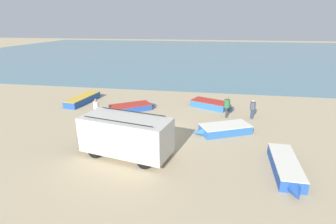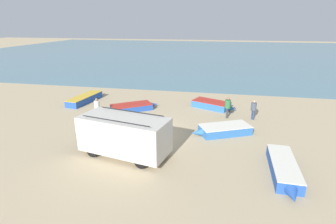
# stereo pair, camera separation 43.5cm
# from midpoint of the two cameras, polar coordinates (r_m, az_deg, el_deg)

# --- Properties ---
(ground_plane) EXTENTS (200.00, 200.00, 0.00)m
(ground_plane) POSITION_cam_midpoint_polar(r_m,az_deg,el_deg) (18.57, -4.34, -4.78)
(ground_plane) COLOR tan
(sea_water) EXTENTS (120.00, 80.00, 0.01)m
(sea_water) POSITION_cam_midpoint_polar(r_m,az_deg,el_deg) (68.98, 6.48, 12.76)
(sea_water) COLOR slate
(sea_water) RESTS_ON ground_plane
(parked_van) EXTENTS (5.61, 3.23, 2.47)m
(parked_van) POSITION_cam_midpoint_polar(r_m,az_deg,el_deg) (15.45, -10.00, -4.95)
(parked_van) COLOR beige
(parked_van) RESTS_ON ground_plane
(fishing_rowboat_0) EXTENTS (1.38, 4.88, 0.64)m
(fishing_rowboat_0) POSITION_cam_midpoint_polar(r_m,az_deg,el_deg) (15.09, 23.54, -11.07)
(fishing_rowboat_0) COLOR #234CA3
(fishing_rowboat_0) RESTS_ON ground_plane
(fishing_rowboat_1) EXTENTS (4.28, 2.95, 0.60)m
(fishing_rowboat_1) POSITION_cam_midpoint_polar(r_m,az_deg,el_deg) (18.90, 11.35, -3.69)
(fishing_rowboat_1) COLOR #2D66AD
(fishing_rowboat_1) RESTS_ON ground_plane
(fishing_rowboat_2) EXTENTS (1.82, 5.37, 0.65)m
(fishing_rowboat_2) POSITION_cam_midpoint_polar(r_m,az_deg,el_deg) (27.03, -18.24, 2.73)
(fishing_rowboat_2) COLOR #234CA3
(fishing_rowboat_2) RESTS_ON ground_plane
(fishing_rowboat_3) EXTENTS (4.14, 3.35, 0.53)m
(fishing_rowboat_3) POSITION_cam_midpoint_polar(r_m,az_deg,el_deg) (23.59, -8.47, 1.02)
(fishing_rowboat_3) COLOR #234CA3
(fishing_rowboat_3) RESTS_ON ground_plane
(fishing_rowboat_4) EXTENTS (4.09, 2.79, 0.63)m
(fishing_rowboat_4) POSITION_cam_midpoint_polar(r_m,az_deg,el_deg) (24.28, 8.87, 1.65)
(fishing_rowboat_4) COLOR #2D66AD
(fishing_rowboat_4) RESTS_ON ground_plane
(fisherman_0) EXTENTS (0.42, 0.42, 1.61)m
(fisherman_0) POSITION_cam_midpoint_polar(r_m,az_deg,el_deg) (22.04, 17.42, 0.95)
(fisherman_0) COLOR navy
(fisherman_0) RESTS_ON ground_plane
(fisherman_1) EXTENTS (0.46, 0.46, 1.76)m
(fisherman_1) POSITION_cam_midpoint_polar(r_m,az_deg,el_deg) (21.81, 12.16, 1.46)
(fisherman_1) COLOR #38383D
(fisherman_1) RESTS_ON ground_plane
(fisherman_2) EXTENTS (0.44, 0.44, 1.68)m
(fisherman_2) POSITION_cam_midpoint_polar(r_m,az_deg,el_deg) (21.92, -15.90, 1.10)
(fisherman_2) COLOR #5B564C
(fisherman_2) RESTS_ON ground_plane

